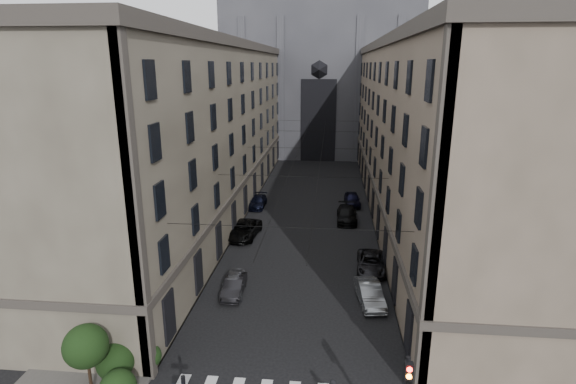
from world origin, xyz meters
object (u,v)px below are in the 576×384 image
(car_left_midfar, at_px, (244,230))
(car_right_near, at_px, (370,294))
(car_left_near, at_px, (233,284))
(car_right_midfar, at_px, (347,214))
(car_right_far, at_px, (352,199))
(gothic_tower, at_px, (321,56))
(car_right_midnear, at_px, (371,263))
(car_left_far, at_px, (258,202))
(car_left_midnear, at_px, (234,286))

(car_left_midfar, height_order, car_right_near, car_left_midfar)
(car_left_near, height_order, car_right_midfar, car_right_midfar)
(car_right_near, relative_size, car_right_far, 0.98)
(gothic_tower, distance_m, car_right_near, 62.22)
(car_right_midnear, bearing_deg, car_right_far, 96.00)
(gothic_tower, relative_size, car_left_midfar, 10.69)
(car_left_midfar, distance_m, car_right_midnear, 13.36)
(car_left_near, distance_m, car_right_near, 9.98)
(car_left_near, bearing_deg, car_right_near, -6.54)
(car_left_far, bearing_deg, car_left_midnear, -84.36)
(car_left_far, bearing_deg, car_left_midfar, -87.42)
(car_right_midfar, distance_m, car_right_far, 5.89)
(car_right_midnear, relative_size, car_right_far, 1.10)
(car_left_far, xyz_separation_m, car_right_near, (11.52, -21.29, 0.07))
(car_right_midnear, height_order, car_right_far, car_right_far)
(car_left_midfar, bearing_deg, car_right_near, -40.19)
(car_left_far, height_order, car_right_far, car_right_far)
(car_left_near, distance_m, car_left_midfar, 11.13)
(gothic_tower, relative_size, car_left_far, 13.01)
(car_left_near, relative_size, car_left_midfar, 0.75)
(car_left_far, xyz_separation_m, car_right_far, (11.22, 1.80, 0.11))
(car_right_midfar, relative_size, car_right_far, 1.19)
(gothic_tower, height_order, car_left_near, gothic_tower)
(car_left_midnear, height_order, car_left_far, car_left_far)
(gothic_tower, bearing_deg, car_left_near, -94.49)
(gothic_tower, height_order, car_left_midnear, gothic_tower)
(car_left_midnear, xyz_separation_m, car_right_near, (9.84, -0.30, 0.09))
(car_left_midnear, relative_size, car_right_near, 0.88)
(car_left_midnear, bearing_deg, gothic_tower, 84.54)
(car_right_far, bearing_deg, car_right_midnear, -89.93)
(car_right_near, bearing_deg, car_right_midfar, 85.92)
(car_left_midfar, distance_m, car_right_near, 16.17)
(car_left_midfar, bearing_deg, car_right_midnear, -22.55)
(car_left_far, distance_m, car_right_midnear, 20.02)
(car_left_midnear, bearing_deg, car_right_far, 66.19)
(car_left_midfar, height_order, car_right_midfar, car_right_midfar)
(car_right_near, bearing_deg, car_right_midnear, 76.74)
(gothic_tower, distance_m, car_right_midfar, 45.83)
(car_right_midnear, distance_m, car_right_midfar, 12.08)
(car_left_midfar, distance_m, car_right_midfar, 11.62)
(car_right_near, distance_m, car_right_midnear, 5.31)
(car_left_midnear, distance_m, car_right_near, 9.85)
(car_left_midnear, xyz_separation_m, car_right_midnear, (10.35, 4.99, 0.05))
(car_left_midfar, relative_size, car_right_midfar, 1.03)
(car_left_midfar, bearing_deg, car_right_midfar, 34.78)
(gothic_tower, bearing_deg, car_right_midfar, -84.34)
(car_right_midnear, bearing_deg, car_left_far, 130.32)
(car_left_midnear, relative_size, car_right_midnear, 0.79)
(car_left_near, relative_size, car_right_far, 0.92)
(car_right_midnear, xyz_separation_m, car_right_midfar, (-1.63, 11.97, 0.09))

